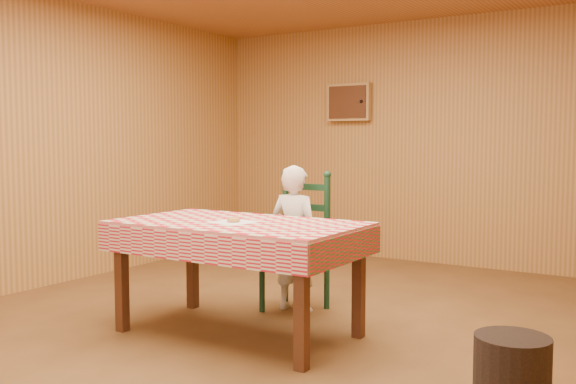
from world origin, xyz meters
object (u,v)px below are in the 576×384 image
object	(u,v)px
ladder_chair	(299,245)
seated_child	(295,238)
dining_table	(238,234)
storage_bin	(512,373)

from	to	relation	value
ladder_chair	seated_child	bearing A→B (deg)	-90.00
seated_child	ladder_chair	bearing A→B (deg)	-90.00
dining_table	seated_child	xyz separation A→B (m)	(0.00, 0.73, -0.13)
ladder_chair	storage_bin	size ratio (longest dim) A/B	2.95
ladder_chair	seated_child	size ratio (longest dim) A/B	0.96
seated_child	storage_bin	xyz separation A→B (m)	(1.86, -1.02, -0.38)
dining_table	storage_bin	xyz separation A→B (m)	(1.86, -0.29, -0.50)
dining_table	ladder_chair	xyz separation A→B (m)	(-0.00, 0.79, -0.18)
seated_child	storage_bin	world-z (taller)	seated_child
storage_bin	dining_table	bearing A→B (deg)	171.13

